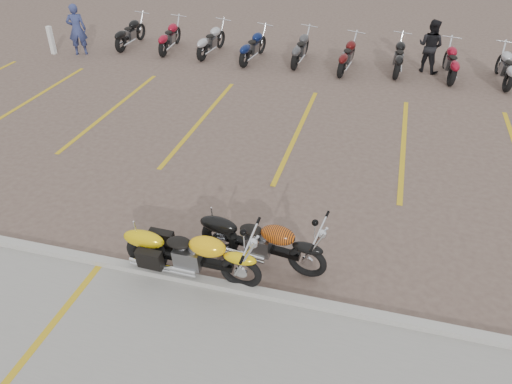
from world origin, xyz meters
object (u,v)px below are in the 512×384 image
at_px(yellow_cruiser, 190,254).
at_px(bollard, 51,40).
at_px(flame_cruiser, 260,242).
at_px(person_a, 77,29).
at_px(person_b, 430,46).

bearing_deg(yellow_cruiser, bollard, 135.03).
bearing_deg(flame_cruiser, person_a, 142.47).
xyz_separation_m(yellow_cruiser, bollard, (-9.32, 9.76, 0.01)).
bearing_deg(person_b, bollard, 33.78).
height_order(person_a, person_b, person_a).
relative_size(person_a, bollard, 1.80).
bearing_deg(person_b, yellow_cruiser, 97.48).
height_order(flame_cruiser, bollard, bollard).
xyz_separation_m(person_a, bollard, (-1.00, -0.23, -0.40)).
relative_size(yellow_cruiser, flame_cruiser, 1.04).
xyz_separation_m(flame_cruiser, person_b, (2.89, 10.85, 0.39)).
relative_size(yellow_cruiser, person_a, 1.34).
xyz_separation_m(person_a, person_b, (12.24, 1.51, -0.04)).
relative_size(flame_cruiser, person_a, 1.29).
bearing_deg(flame_cruiser, bollard, 146.07).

